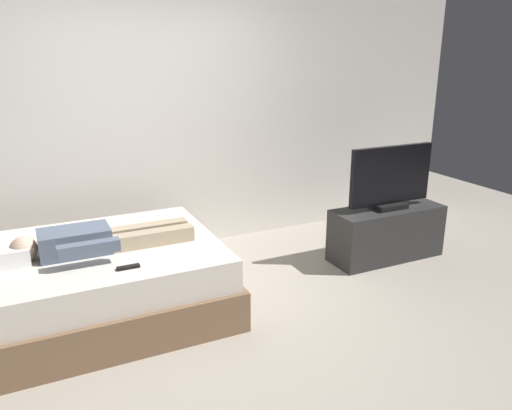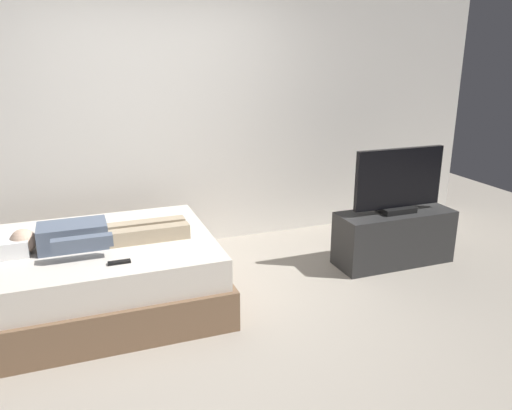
% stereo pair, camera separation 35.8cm
% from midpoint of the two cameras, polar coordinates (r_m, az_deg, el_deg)
% --- Properties ---
extents(ground_plane, '(10.00, 10.00, 0.00)m').
position_cam_midpoint_polar(ground_plane, '(3.74, -8.19, -13.80)').
color(ground_plane, '#ADA393').
extents(back_wall, '(6.40, 0.10, 2.80)m').
position_cam_midpoint_polar(back_wall, '(4.97, -10.47, 11.01)').
color(back_wall, silver).
rests_on(back_wall, ground).
extents(bed, '(1.91, 1.45, 0.54)m').
position_cam_midpoint_polar(bed, '(4.00, -20.56, -8.38)').
color(bed, brown).
rests_on(bed, ground).
extents(person, '(1.26, 0.46, 0.18)m').
position_cam_midpoint_polar(person, '(3.80, -20.59, -3.85)').
color(person, slate).
rests_on(person, bed).
extents(remote, '(0.15, 0.04, 0.02)m').
position_cam_midpoint_polar(remote, '(3.47, -17.29, -6.85)').
color(remote, black).
rests_on(remote, bed).
extents(tv_stand, '(1.10, 0.40, 0.50)m').
position_cam_midpoint_polar(tv_stand, '(4.88, 12.63, -3.17)').
color(tv_stand, '#2D2D2D').
rests_on(tv_stand, ground).
extents(tv, '(0.88, 0.20, 0.59)m').
position_cam_midpoint_polar(tv, '(4.72, 13.05, 2.93)').
color(tv, black).
rests_on(tv, tv_stand).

